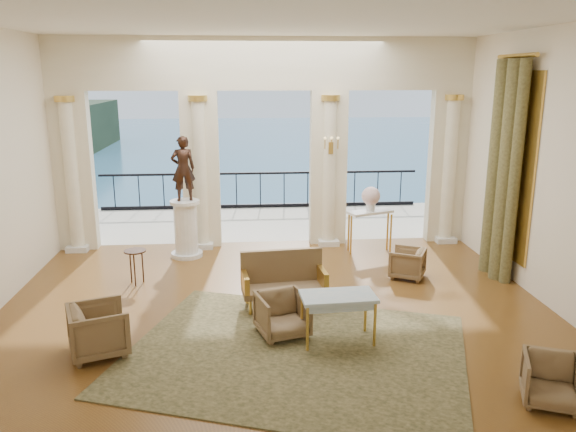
{
  "coord_description": "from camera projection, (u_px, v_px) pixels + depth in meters",
  "views": [
    {
      "loc": [
        -0.49,
        -8.36,
        3.74
      ],
      "look_at": [
        0.24,
        0.6,
        1.46
      ],
      "focal_mm": 35.0,
      "sensor_mm": 36.0,
      "label": 1
    }
  ],
  "objects": [
    {
      "name": "floor",
      "position": [
        276.0,
        313.0,
        9.03
      ],
      "size": [
        9.0,
        9.0,
        0.0
      ],
      "primitive_type": "plane",
      "color": "#432711",
      "rests_on": "ground"
    },
    {
      "name": "room_walls",
      "position": [
        280.0,
        143.0,
        7.24
      ],
      "size": [
        9.0,
        9.0,
        9.0
      ],
      "color": "white",
      "rests_on": "ground"
    },
    {
      "name": "arcade",
      "position": [
        265.0,
        129.0,
        12.09
      ],
      "size": [
        9.0,
        0.56,
        4.5
      ],
      "color": "beige",
      "rests_on": "ground"
    },
    {
      "name": "terrace",
      "position": [
        263.0,
        223.0,
        14.65
      ],
      "size": [
        10.0,
        3.6,
        0.1
      ],
      "primitive_type": "cube",
      "color": "#BEB69E",
      "rests_on": "ground"
    },
    {
      "name": "balustrade",
      "position": [
        260.0,
        194.0,
        16.08
      ],
      "size": [
        9.0,
        0.06,
        1.03
      ],
      "color": "black",
      "rests_on": "terrace"
    },
    {
      "name": "palm_tree",
      "position": [
        337.0,
        60.0,
        14.56
      ],
      "size": [
        2.0,
        2.0,
        4.5
      ],
      "color": "#4C3823",
      "rests_on": "terrace"
    },
    {
      "name": "headland",
      "position": [
        21.0,
        126.0,
        75.03
      ],
      "size": [
        22.0,
        18.0,
        6.0
      ],
      "primitive_type": "cube",
      "color": "black",
      "rests_on": "sea"
    },
    {
      "name": "sea",
      "position": [
        247.0,
        156.0,
        68.47
      ],
      "size": [
        160.0,
        160.0,
        0.0
      ],
      "primitive_type": "plane",
      "color": "#20557F",
      "rests_on": "ground"
    },
    {
      "name": "curtain",
      "position": [
        503.0,
        170.0,
        10.32
      ],
      "size": [
        0.33,
        1.4,
        4.09
      ],
      "color": "#4A4425",
      "rests_on": "ground"
    },
    {
      "name": "window_frame",
      "position": [
        513.0,
        166.0,
        10.32
      ],
      "size": [
        0.04,
        1.6,
        3.4
      ],
      "primitive_type": "cube",
      "color": "gold",
      "rests_on": "room_walls"
    },
    {
      "name": "wall_sconce",
      "position": [
        331.0,
        147.0,
        11.98
      ],
      "size": [
        0.3,
        0.11,
        0.33
      ],
      "color": "gold",
      "rests_on": "arcade"
    },
    {
      "name": "rug",
      "position": [
        296.0,
        353.0,
        7.74
      ],
      "size": [
        5.43,
        4.8,
        0.02
      ],
      "primitive_type": "cube",
      "rotation": [
        0.0,
        0.0,
        -0.33
      ],
      "color": "#282D17",
      "rests_on": "ground"
    },
    {
      "name": "armchair_a",
      "position": [
        282.0,
        313.0,
        8.2
      ],
      "size": [
        0.84,
        0.81,
        0.71
      ],
      "primitive_type": "imported",
      "rotation": [
        0.0,
        0.0,
        0.28
      ],
      "color": "#423420",
      "rests_on": "ground"
    },
    {
      "name": "armchair_b",
      "position": [
        552.0,
        379.0,
        6.49
      ],
      "size": [
        0.79,
        0.77,
        0.64
      ],
      "primitive_type": "imported",
      "rotation": [
        0.0,
        0.0,
        -0.38
      ],
      "color": "#423420",
      "rests_on": "ground"
    },
    {
      "name": "armchair_c",
      "position": [
        407.0,
        262.0,
        10.55
      ],
      "size": [
        0.78,
        0.8,
        0.62
      ],
      "primitive_type": "imported",
      "rotation": [
        0.0,
        0.0,
        -2.04
      ],
      "color": "#423420",
      "rests_on": "ground"
    },
    {
      "name": "armchair_d",
      "position": [
        99.0,
        328.0,
        7.64
      ],
      "size": [
        0.92,
        0.94,
        0.77
      ],
      "primitive_type": "imported",
      "rotation": [
        0.0,
        0.0,
        1.92
      ],
      "color": "#423420",
      "rests_on": "ground"
    },
    {
      "name": "settee",
      "position": [
        283.0,
        279.0,
        9.26
      ],
      "size": [
        1.43,
        0.72,
        0.91
      ],
      "rotation": [
        0.0,
        0.0,
        0.1
      ],
      "color": "#423420",
      "rests_on": "ground"
    },
    {
      "name": "game_table",
      "position": [
        338.0,
        300.0,
        7.92
      ],
      "size": [
        1.08,
        0.63,
        0.72
      ],
      "rotation": [
        0.0,
        0.0,
        0.06
      ],
      "color": "#9EBBCA",
      "rests_on": "ground"
    },
    {
      "name": "pedestal",
      "position": [
        186.0,
        230.0,
        11.72
      ],
      "size": [
        0.66,
        0.66,
        1.21
      ],
      "color": "silver",
      "rests_on": "ground"
    },
    {
      "name": "statue",
      "position": [
        183.0,
        169.0,
        11.4
      ],
      "size": [
        0.54,
        0.41,
        1.33
      ],
      "primitive_type": "imported",
      "rotation": [
        0.0,
        0.0,
        3.35
      ],
      "color": "#301D15",
      "rests_on": "pedestal"
    },
    {
      "name": "console_table",
      "position": [
        370.0,
        218.0,
        11.96
      ],
      "size": [
        1.03,
        0.69,
        0.92
      ],
      "rotation": [
        0.0,
        0.0,
        0.36
      ],
      "color": "silver",
      "rests_on": "ground"
    },
    {
      "name": "urn",
      "position": [
        371.0,
        197.0,
        11.85
      ],
      "size": [
        0.39,
        0.39,
        0.52
      ],
      "color": "silver",
      "rests_on": "console_table"
    },
    {
      "name": "side_table",
      "position": [
        135.0,
        255.0,
        10.18
      ],
      "size": [
        0.39,
        0.39,
        0.64
      ],
      "color": "black",
      "rests_on": "ground"
    }
  ]
}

